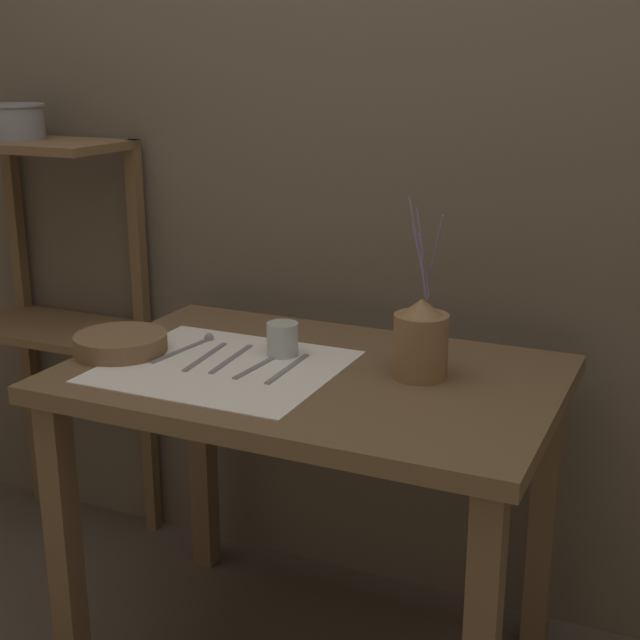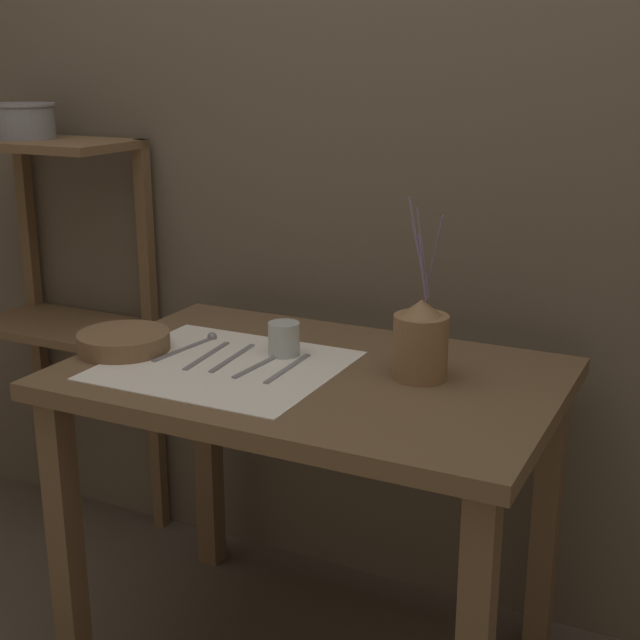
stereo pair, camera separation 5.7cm
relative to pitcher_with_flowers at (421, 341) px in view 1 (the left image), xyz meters
The scene contains 13 objects.
stone_wall_back 0.58m from the pitcher_with_flowers, 119.77° to the left, with size 7.00×0.06×2.40m.
wooden_table 0.31m from the pitcher_with_flowers, 165.40° to the right, with size 1.09×0.72×0.78m.
wooden_shelf_unit 1.23m from the pitcher_with_flowers, 168.19° to the left, with size 0.49×0.29×1.23m.
linen_cloth 0.45m from the pitcher_with_flowers, 163.72° to the right, with size 0.51×0.46×0.00m.
pitcher_with_flowers is the anchor object (origin of this frame).
wooden_bowl 0.71m from the pitcher_with_flowers, 168.86° to the right, with size 0.22×0.22×0.05m.
glass_tumbler_near 0.34m from the pitcher_with_flowers, behind, with size 0.07×0.07×0.08m.
spoon_inner 0.57m from the pitcher_with_flowers, behind, with size 0.04×0.22×0.02m.
fork_inner 0.51m from the pitcher_with_flowers, 169.55° to the right, with size 0.03×0.21×0.00m.
fork_outer 0.44m from the pitcher_with_flowers, 169.66° to the right, with size 0.03×0.21×0.00m.
spoon_outer 0.35m from the pitcher_with_flowers, behind, with size 0.03×0.22×0.02m.
knife_center 0.30m from the pitcher_with_flowers, 163.13° to the right, with size 0.02×0.21×0.00m.
metal_pot_large 1.37m from the pitcher_with_flowers, behind, with size 0.18×0.18×0.10m.
Camera 1 is at (0.79, -1.70, 1.45)m, focal length 50.00 mm.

